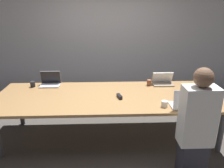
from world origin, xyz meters
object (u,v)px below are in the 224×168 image
at_px(laptop_near_right, 183,103).
at_px(person_near_right, 196,126).
at_px(bottle_near_right, 199,98).
at_px(stapler, 119,96).
at_px(cup_far_left, 33,84).
at_px(laptop_far_right, 163,81).
at_px(laptop_far_left, 50,81).
at_px(cup_near_right, 164,104).
at_px(cup_far_right, 149,83).

xyz_separation_m(laptop_near_right, person_near_right, (0.04, -0.39, -0.12)).
distance_m(bottle_near_right, stapler, 1.13).
xyz_separation_m(cup_far_left, laptop_far_right, (2.25, 0.04, 0.02)).
distance_m(laptop_far_left, laptop_near_right, 2.23).
xyz_separation_m(cup_far_left, cup_near_right, (2.04, -0.86, -0.01)).
relative_size(cup_far_left, laptop_far_right, 0.26).
distance_m(cup_near_right, bottle_near_right, 0.51).
distance_m(laptop_far_left, cup_far_right, 1.72).
distance_m(laptop_far_left, cup_near_right, 1.99).
distance_m(person_near_right, cup_near_right, 0.53).
distance_m(cup_far_left, laptop_far_right, 2.25).
xyz_separation_m(laptop_near_right, stapler, (-0.83, 0.38, -0.05)).
relative_size(person_near_right, stapler, 9.01).
height_order(laptop_near_right, cup_far_right, laptop_near_right).
height_order(cup_far_left, person_near_right, person_near_right).
xyz_separation_m(person_near_right, laptop_far_right, (-0.07, 1.35, 0.11)).
xyz_separation_m(person_near_right, bottle_near_right, (0.23, 0.51, 0.14)).
bearing_deg(cup_near_right, person_near_right, -58.24).
bearing_deg(laptop_far_left, laptop_far_right, -0.97).
distance_m(person_near_right, stapler, 1.16).
relative_size(cup_far_left, stapler, 0.60).
bearing_deg(laptop_far_left, cup_far_right, -2.58).
relative_size(laptop_far_left, cup_far_left, 3.61).
distance_m(laptop_far_left, laptop_far_right, 1.97).
distance_m(cup_far_left, cup_near_right, 2.22).
bearing_deg(cup_far_left, laptop_far_right, 1.01).
height_order(laptop_far_right, cup_far_right, laptop_far_right).
relative_size(laptop_near_right, bottle_near_right, 1.41).
height_order(cup_far_left, cup_near_right, cup_far_left).
bearing_deg(person_near_right, bottle_near_right, -114.27).
distance_m(laptop_near_right, cup_far_right, 0.96).
height_order(cup_far_left, laptop_near_right, laptop_near_right).
xyz_separation_m(cup_near_right, cup_far_right, (-0.04, 0.86, 0.01)).
xyz_separation_m(cup_far_right, stapler, (-0.55, -0.53, -0.02)).
distance_m(cup_far_left, bottle_near_right, 2.67).
distance_m(cup_far_right, stapler, 0.77).
bearing_deg(bottle_near_right, laptop_near_right, -155.33).
bearing_deg(laptop_far_right, laptop_far_left, 179.03).
relative_size(cup_far_left, person_near_right, 0.07).
distance_m(laptop_near_right, bottle_near_right, 0.29).
distance_m(laptop_near_right, cup_near_right, 0.25).
bearing_deg(laptop_far_right, laptop_near_right, -88.09).
xyz_separation_m(laptop_far_right, stapler, (-0.80, -0.58, -0.04)).
xyz_separation_m(cup_near_right, stapler, (-0.59, 0.33, -0.02)).
distance_m(person_near_right, laptop_far_right, 1.35).
height_order(laptop_far_right, stapler, laptop_far_right).
height_order(cup_near_right, laptop_far_right, laptop_far_right).
relative_size(cup_far_left, laptop_near_right, 0.30).
xyz_separation_m(laptop_far_right, cup_far_right, (-0.25, -0.04, -0.01)).
relative_size(cup_near_right, laptop_far_right, 0.24).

